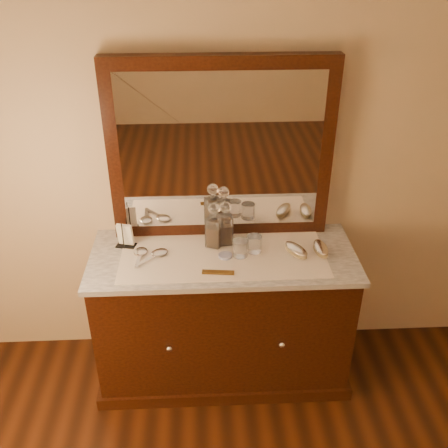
{
  "coord_description": "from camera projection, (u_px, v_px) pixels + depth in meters",
  "views": [
    {
      "loc": [
        -0.11,
        -0.3,
        2.37
      ],
      "look_at": [
        0.0,
        1.85,
        1.1
      ],
      "focal_mm": 40.35,
      "sensor_mm": 36.0,
      "label": 1
    }
  ],
  "objects": [
    {
      "name": "knob_right",
      "position": [
        282.0,
        345.0,
        2.69
      ],
      "size": [
        0.04,
        0.04,
        0.04
      ],
      "primitive_type": "sphere",
      "color": "silver",
      "rests_on": "dresser_cabinet"
    },
    {
      "name": "brush_far",
      "position": [
        321.0,
        249.0,
        2.72
      ],
      "size": [
        0.08,
        0.16,
        0.04
      ],
      "color": "#907F58",
      "rests_on": "lace_runner"
    },
    {
      "name": "mirror_glass",
      "position": [
        221.0,
        153.0,
        2.65
      ],
      "size": [
        1.06,
        0.01,
        0.86
      ],
      "primitive_type": "cube",
      "color": "white",
      "rests_on": "marble_top"
    },
    {
      "name": "knob_left",
      "position": [
        169.0,
        349.0,
        2.66
      ],
      "size": [
        0.04,
        0.04,
        0.04
      ],
      "primitive_type": "sphere",
      "color": "silver",
      "rests_on": "dresser_cabinet"
    },
    {
      "name": "hand_mirror_outer",
      "position": [
        140.0,
        253.0,
        2.71
      ],
      "size": [
        0.08,
        0.19,
        0.02
      ],
      "color": "silver",
      "rests_on": "lace_runner"
    },
    {
      "name": "dresser_plinth",
      "position": [
        223.0,
        363.0,
        3.13
      ],
      "size": [
        1.46,
        0.59,
        0.08
      ],
      "primitive_type": "cube",
      "color": "black",
      "rests_on": "floor"
    },
    {
      "name": "comb",
      "position": [
        218.0,
        272.0,
        2.56
      ],
      "size": [
        0.17,
        0.05,
        0.01
      ],
      "primitive_type": "cube",
      "rotation": [
        0.0,
        0.0,
        -0.11
      ],
      "color": "brown",
      "rests_on": "lace_runner"
    },
    {
      "name": "pin_dish",
      "position": [
        225.0,
        256.0,
        2.69
      ],
      "size": [
        0.09,
        0.09,
        0.01
      ],
      "primitive_type": "cylinder",
      "rotation": [
        0.0,
        0.0,
        -0.28
      ],
      "color": "white",
      "rests_on": "lace_runner"
    },
    {
      "name": "lace_runner",
      "position": [
        223.0,
        256.0,
        2.7
      ],
      "size": [
        1.1,
        0.45,
        0.0
      ],
      "primitive_type": "cube",
      "color": "white",
      "rests_on": "marble_top"
    },
    {
      "name": "marble_top",
      "position": [
        223.0,
        257.0,
        2.73
      ],
      "size": [
        1.44,
        0.59,
        0.03
      ],
      "primitive_type": "cube",
      "color": "white",
      "rests_on": "dresser_cabinet"
    },
    {
      "name": "decanter_left",
      "position": [
        214.0,
        229.0,
        2.74
      ],
      "size": [
        0.11,
        0.11,
        0.27
      ],
      "color": "brown",
      "rests_on": "lace_runner"
    },
    {
      "name": "mirror_frame",
      "position": [
        221.0,
        151.0,
        2.68
      ],
      "size": [
        1.2,
        0.08,
        1.0
      ],
      "primitive_type": "cube",
      "color": "black",
      "rests_on": "marble_top"
    },
    {
      "name": "brush_near",
      "position": [
        296.0,
        250.0,
        2.71
      ],
      "size": [
        0.14,
        0.18,
        0.05
      ],
      "color": "#907F58",
      "rests_on": "lace_runner"
    },
    {
      "name": "hand_mirror_inner",
      "position": [
        157.0,
        254.0,
        2.7
      ],
      "size": [
        0.18,
        0.18,
        0.02
      ],
      "color": "silver",
      "rests_on": "lace_runner"
    },
    {
      "name": "dresser_cabinet",
      "position": [
        223.0,
        317.0,
        2.94
      ],
      "size": [
        1.4,
        0.55,
        0.82
      ],
      "primitive_type": "cube",
      "color": "black",
      "rests_on": "floor"
    },
    {
      "name": "tumblers",
      "position": [
        247.0,
        246.0,
        2.7
      ],
      "size": [
        0.16,
        0.12,
        0.09
      ],
      "color": "white",
      "rests_on": "lace_runner"
    },
    {
      "name": "napkin_rack",
      "position": [
        125.0,
        236.0,
        2.76
      ],
      "size": [
        0.12,
        0.09,
        0.16
      ],
      "color": "black",
      "rests_on": "marble_top"
    },
    {
      "name": "decanter_right",
      "position": [
        225.0,
        227.0,
        2.77
      ],
      "size": [
        0.09,
        0.09,
        0.26
      ],
      "color": "brown",
      "rests_on": "lace_runner"
    }
  ]
}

